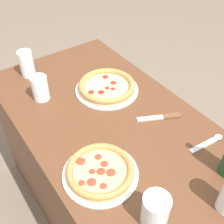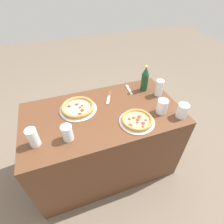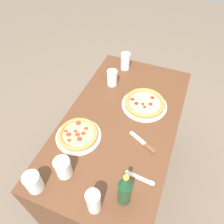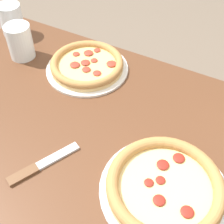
{
  "view_description": "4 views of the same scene",
  "coord_description": "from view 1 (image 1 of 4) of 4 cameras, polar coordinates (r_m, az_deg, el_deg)",
  "views": [
    {
      "loc": [
        0.7,
        -0.48,
        1.52
      ],
      "look_at": [
        0.02,
        -0.0,
        0.77
      ],
      "focal_mm": 45.0,
      "sensor_mm": 36.0,
      "label": 1
    },
    {
      "loc": [
        -0.27,
        -0.99,
        1.63
      ],
      "look_at": [
        0.05,
        -0.07,
        0.77
      ],
      "focal_mm": 28.0,
      "sensor_mm": 36.0,
      "label": 2
    },
    {
      "loc": [
        0.82,
        0.27,
        1.76
      ],
      "look_at": [
        0.02,
        -0.05,
        0.79
      ],
      "focal_mm": 35.0,
      "sensor_mm": 36.0,
      "label": 3
    },
    {
      "loc": [
        -0.24,
        0.47,
        1.36
      ],
      "look_at": [
        0.03,
        -0.02,
        0.76
      ],
      "focal_mm": 50.0,
      "sensor_mm": 36.0,
      "label": 4
    }
  ],
  "objects": [
    {
      "name": "glass_iced_tea",
      "position": [
        1.28,
        -14.39,
        4.64
      ],
      "size": [
        0.07,
        0.07,
        0.11
      ],
      "color": "white",
      "rests_on": "table"
    },
    {
      "name": "pizza_salami",
      "position": [
        1.31,
        -1.06,
        5.17
      ],
      "size": [
        0.29,
        0.29,
        0.04
      ],
      "color": "silver",
      "rests_on": "table"
    },
    {
      "name": "table",
      "position": [
        1.44,
        -0.34,
        -11.83
      ],
      "size": [
        1.25,
        0.68,
        0.72
      ],
      "color": "#56331E",
      "rests_on": "ground_plane"
    },
    {
      "name": "glass_red_wine",
      "position": [
        0.87,
        8.75,
        -19.3
      ],
      "size": [
        0.08,
        0.08,
        0.11
      ],
      "color": "white",
      "rests_on": "table"
    },
    {
      "name": "pizza_pepperoni",
      "position": [
        0.98,
        -2.4,
        -11.92
      ],
      "size": [
        0.26,
        0.26,
        0.04
      ],
      "color": "silver",
      "rests_on": "table"
    },
    {
      "name": "knife",
      "position": [
        1.19,
        9.9,
        -1.03
      ],
      "size": [
        0.1,
        0.18,
        0.01
      ],
      "color": "brown",
      "rests_on": "table"
    },
    {
      "name": "ground_plane",
      "position": [
        1.75,
        -0.29,
        -18.78
      ],
      "size": [
        8.0,
        8.0,
        0.0
      ],
      "primitive_type": "plane",
      "color": "#6B5B4C"
    },
    {
      "name": "glass_cola",
      "position": [
        1.45,
        -16.94,
        9.26
      ],
      "size": [
        0.07,
        0.07,
        0.13
      ],
      "color": "white",
      "rests_on": "table"
    },
    {
      "name": "spoon",
      "position": [
        1.14,
        19.34,
        -5.65
      ],
      "size": [
        0.04,
        0.16,
        0.01
      ],
      "color": "silver",
      "rests_on": "table"
    }
  ]
}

